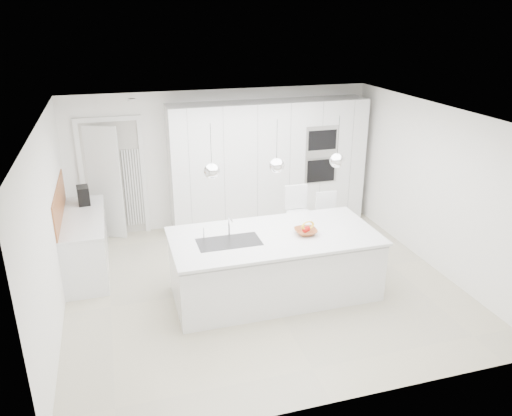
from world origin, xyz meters
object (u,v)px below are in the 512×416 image
object	(u,v)px
espresso_machine	(83,195)
bar_stool_right	(328,227)
fruit_bowl	(306,232)
island_base	(275,267)
bar_stool_left	(298,224)

from	to	relation	value
espresso_machine	bar_stool_right	distance (m)	3.93
espresso_machine	fruit_bowl	bearing A→B (deg)	-40.99
island_base	espresso_machine	bearing A→B (deg)	141.24
fruit_bowl	espresso_machine	size ratio (longest dim) A/B	1.05
bar_stool_left	bar_stool_right	xyz separation A→B (m)	(0.47, -0.11, -0.06)
espresso_machine	bar_stool_left	distance (m)	3.44
espresso_machine	bar_stool_left	xyz separation A→B (m)	(3.24, -1.06, -0.45)
espresso_machine	bar_stool_right	size ratio (longest dim) A/B	0.27
island_base	fruit_bowl	world-z (taller)	fruit_bowl
fruit_bowl	bar_stool_right	world-z (taller)	bar_stool_right
bar_stool_right	fruit_bowl	bearing A→B (deg)	-127.23
fruit_bowl	island_base	bearing A→B (deg)	173.67
fruit_bowl	bar_stool_left	size ratio (longest dim) A/B	0.26
espresso_machine	bar_stool_right	xyz separation A→B (m)	(3.72, -1.17, -0.51)
island_base	bar_stool_right	bearing A→B (deg)	35.83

